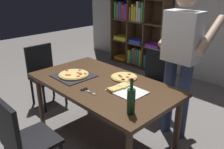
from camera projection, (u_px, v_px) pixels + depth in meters
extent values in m
plane|color=gray|center=(103.00, 139.00, 2.88)|extent=(12.00, 12.00, 0.00)
cube|color=silver|center=(215.00, 5.00, 4.04)|extent=(6.40, 0.10, 2.80)
cube|color=#4C331E|center=(102.00, 84.00, 2.61)|extent=(1.66, 0.93, 0.04)
cylinder|color=#4C331E|center=(41.00, 102.00, 2.99)|extent=(0.06, 0.06, 0.71)
cylinder|color=#4C331E|center=(88.00, 85.00, 3.49)|extent=(0.06, 0.06, 0.71)
cylinder|color=#4C331E|center=(177.00, 127.00, 2.50)|extent=(0.06, 0.06, 0.71)
cube|color=black|center=(33.00, 141.00, 2.16)|extent=(0.42, 0.42, 0.04)
cube|color=black|center=(7.00, 127.00, 1.94)|extent=(0.42, 0.04, 0.45)
cylinder|color=black|center=(43.00, 143.00, 2.48)|extent=(0.04, 0.04, 0.41)
cube|color=black|center=(149.00, 86.00, 3.28)|extent=(0.42, 0.42, 0.04)
cube|color=black|center=(158.00, 66.00, 3.31)|extent=(0.42, 0.04, 0.45)
cylinder|color=black|center=(130.00, 100.00, 3.36)|extent=(0.04, 0.04, 0.41)
cylinder|color=black|center=(150.00, 109.00, 3.12)|extent=(0.04, 0.04, 0.41)
cylinder|color=black|center=(146.00, 92.00, 3.60)|extent=(0.04, 0.04, 0.41)
cylinder|color=black|center=(166.00, 100.00, 3.36)|extent=(0.04, 0.04, 0.41)
cube|color=black|center=(47.00, 78.00, 3.53)|extent=(0.42, 0.42, 0.04)
cube|color=black|center=(39.00, 60.00, 3.57)|extent=(0.04, 0.42, 0.45)
cylinder|color=black|center=(44.00, 100.00, 3.38)|extent=(0.04, 0.04, 0.41)
cylinder|color=black|center=(66.00, 92.00, 3.61)|extent=(0.04, 0.04, 0.41)
cylinder|color=black|center=(32.00, 92.00, 3.62)|extent=(0.04, 0.04, 0.41)
cylinder|color=black|center=(53.00, 85.00, 3.85)|extent=(0.04, 0.04, 0.41)
cube|color=#513823|center=(116.00, 18.00, 5.45)|extent=(0.03, 0.35, 1.95)
cube|color=#513823|center=(167.00, 26.00, 4.53)|extent=(0.03, 0.35, 1.95)
cube|color=#513823|center=(137.00, 65.00, 5.35)|extent=(1.40, 0.35, 0.03)
cube|color=#513823|center=(144.00, 21.00, 5.09)|extent=(1.40, 0.03, 1.95)
cube|color=#513823|center=(138.00, 44.00, 5.17)|extent=(1.34, 0.29, 0.03)
cube|color=#513823|center=(139.00, 22.00, 4.99)|extent=(1.34, 0.29, 0.03)
cube|color=#513823|center=(131.00, 20.00, 5.14)|extent=(0.03, 0.29, 1.89)
cube|color=#513823|center=(148.00, 23.00, 4.84)|extent=(0.03, 0.29, 1.89)
cube|color=orange|center=(122.00, 58.00, 5.61)|extent=(0.30, 0.25, 0.07)
cube|color=yellow|center=(132.00, 56.00, 5.38)|extent=(0.06, 0.22, 0.30)
cube|color=teal|center=(134.00, 57.00, 5.34)|extent=(0.05, 0.22, 0.28)
cube|color=olive|center=(136.00, 55.00, 5.28)|extent=(0.04, 0.22, 0.37)
cube|color=olive|center=(138.00, 57.00, 5.24)|extent=(0.04, 0.22, 0.34)
cube|color=teal|center=(141.00, 57.00, 5.19)|extent=(0.05, 0.22, 0.35)
cube|color=yellow|center=(143.00, 58.00, 5.15)|extent=(0.04, 0.22, 0.35)
cube|color=teal|center=(147.00, 61.00, 5.08)|extent=(0.04, 0.22, 0.27)
cube|color=orange|center=(150.00, 60.00, 5.03)|extent=(0.06, 0.22, 0.35)
cube|color=olive|center=(152.00, 60.00, 4.98)|extent=(0.05, 0.22, 0.35)
cube|color=yellow|center=(155.00, 62.00, 4.95)|extent=(0.05, 0.22, 0.29)
cube|color=purple|center=(157.00, 63.00, 4.91)|extent=(0.05, 0.22, 0.28)
cube|color=purple|center=(160.00, 63.00, 4.86)|extent=(0.05, 0.22, 0.32)
cube|color=yellow|center=(123.00, 38.00, 5.43)|extent=(0.36, 0.25, 0.08)
cube|color=blue|center=(138.00, 41.00, 5.13)|extent=(0.31, 0.25, 0.08)
cube|color=purple|center=(155.00, 45.00, 4.84)|extent=(0.32, 0.25, 0.06)
cube|color=green|center=(118.00, 10.00, 5.31)|extent=(0.05, 0.22, 0.36)
cube|color=olive|center=(121.00, 11.00, 5.26)|extent=(0.06, 0.22, 0.32)
cube|color=blue|center=(123.00, 10.00, 5.20)|extent=(0.06, 0.22, 0.36)
cube|color=red|center=(126.00, 12.00, 5.16)|extent=(0.07, 0.22, 0.32)
cube|color=purple|center=(128.00, 12.00, 5.10)|extent=(0.07, 0.22, 0.33)
cube|color=olive|center=(133.00, 14.00, 5.03)|extent=(0.05, 0.22, 0.28)
cube|color=yellow|center=(135.00, 12.00, 4.97)|extent=(0.05, 0.22, 0.34)
cube|color=yellow|center=(138.00, 14.00, 4.94)|extent=(0.05, 0.22, 0.30)
cube|color=silver|center=(140.00, 11.00, 4.88)|extent=(0.05, 0.22, 0.40)
cube|color=silver|center=(143.00, 15.00, 4.86)|extent=(0.05, 0.22, 0.28)
cube|color=green|center=(145.00, 12.00, 4.79)|extent=(0.04, 0.22, 0.39)
cylinder|color=#38476B|center=(183.00, 102.00, 2.76)|extent=(0.14, 0.14, 0.95)
cylinder|color=#38476B|center=(168.00, 96.00, 2.89)|extent=(0.14, 0.14, 0.95)
cube|color=white|center=(182.00, 37.00, 2.55)|extent=(0.38, 0.22, 0.55)
cylinder|color=#E0B293|center=(211.00, 35.00, 2.50)|extent=(0.09, 0.50, 0.39)
cylinder|color=#E0B293|center=(173.00, 29.00, 2.81)|extent=(0.09, 0.50, 0.39)
cube|color=#2D2D33|center=(74.00, 76.00, 2.76)|extent=(0.41, 0.41, 0.01)
cylinder|color=tan|center=(74.00, 75.00, 2.76)|extent=(0.35, 0.35, 0.02)
cylinder|color=#EACC6B|center=(74.00, 74.00, 2.75)|extent=(0.31, 0.31, 0.01)
cylinder|color=#B22819|center=(69.00, 75.00, 2.70)|extent=(0.04, 0.04, 0.00)
cylinder|color=#B22819|center=(67.00, 75.00, 2.70)|extent=(0.04, 0.04, 0.00)
cylinder|color=#B22819|center=(80.00, 73.00, 2.75)|extent=(0.04, 0.04, 0.00)
cylinder|color=#B22819|center=(85.00, 74.00, 2.74)|extent=(0.04, 0.04, 0.00)
cylinder|color=#B22819|center=(80.00, 70.00, 2.85)|extent=(0.04, 0.04, 0.00)
cylinder|color=#B22819|center=(78.00, 76.00, 2.67)|extent=(0.04, 0.04, 0.00)
cylinder|color=#B22819|center=(80.00, 74.00, 2.72)|extent=(0.04, 0.04, 0.00)
cylinder|color=#B22819|center=(67.00, 70.00, 2.84)|extent=(0.04, 0.04, 0.00)
cylinder|color=#B22819|center=(78.00, 73.00, 2.76)|extent=(0.04, 0.04, 0.00)
cube|color=white|center=(127.00, 91.00, 2.38)|extent=(0.36, 0.28, 0.01)
cube|color=#EACC6B|center=(125.00, 85.00, 2.48)|extent=(0.10, 0.15, 0.02)
cube|color=tan|center=(128.00, 83.00, 2.52)|extent=(0.09, 0.03, 0.02)
cube|color=#EACC6B|center=(115.00, 89.00, 2.40)|extent=(0.11, 0.15, 0.02)
cube|color=tan|center=(110.00, 90.00, 2.37)|extent=(0.09, 0.04, 0.02)
cylinder|color=#194723|center=(131.00, 101.00, 1.96)|extent=(0.07, 0.07, 0.22)
cylinder|color=#194723|center=(132.00, 85.00, 1.90)|extent=(0.03, 0.03, 0.08)
cylinder|color=black|center=(132.00, 79.00, 1.88)|extent=(0.03, 0.03, 0.02)
cube|color=silver|center=(91.00, 93.00, 2.35)|extent=(0.12, 0.03, 0.01)
cube|color=silver|center=(91.00, 93.00, 2.35)|extent=(0.12, 0.02, 0.01)
torus|color=black|center=(86.00, 89.00, 2.43)|extent=(0.05, 0.05, 0.01)
torus|color=black|center=(83.00, 90.00, 2.41)|extent=(0.05, 0.05, 0.01)
cylinder|color=tan|center=(124.00, 77.00, 2.71)|extent=(0.30, 0.30, 0.02)
cylinder|color=#EACC6B|center=(124.00, 76.00, 2.70)|extent=(0.27, 0.27, 0.01)
cylinder|color=#B22819|center=(119.00, 75.00, 2.72)|extent=(0.04, 0.04, 0.00)
cylinder|color=#B22819|center=(121.00, 77.00, 2.68)|extent=(0.04, 0.04, 0.00)
cylinder|color=#B22819|center=(123.00, 79.00, 2.61)|extent=(0.04, 0.04, 0.00)
cylinder|color=#B22819|center=(123.00, 79.00, 2.61)|extent=(0.04, 0.04, 0.00)
cylinder|color=#B22819|center=(130.00, 79.00, 2.61)|extent=(0.04, 0.04, 0.00)
cylinder|color=#B22819|center=(127.00, 77.00, 2.67)|extent=(0.04, 0.04, 0.00)
cylinder|color=#B22819|center=(129.00, 74.00, 2.75)|extent=(0.04, 0.04, 0.00)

